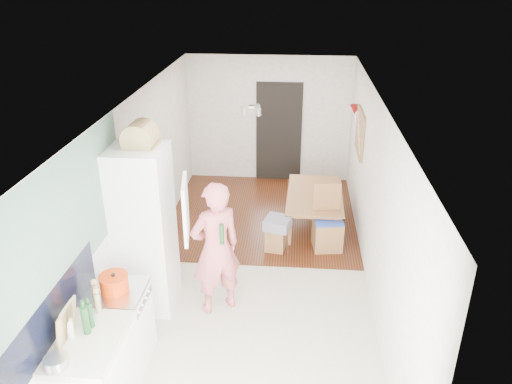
# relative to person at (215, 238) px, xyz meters

# --- Properties ---
(room_shell) EXTENTS (3.20, 7.00, 2.50)m
(room_shell) POSITION_rel_person_xyz_m (0.38, 0.81, 0.21)
(room_shell) COLOR white
(room_shell) RESTS_ON ground
(floor) EXTENTS (3.20, 7.00, 0.01)m
(floor) POSITION_rel_person_xyz_m (0.38, 0.81, -1.04)
(floor) COLOR beige
(floor) RESTS_ON ground
(wood_floor_overlay) EXTENTS (3.20, 3.30, 0.01)m
(wood_floor_overlay) POSITION_rel_person_xyz_m (0.38, 2.66, -1.04)
(wood_floor_overlay) COLOR #502B12
(wood_floor_overlay) RESTS_ON room_shell
(sage_wall_panel) EXTENTS (0.02, 3.00, 1.30)m
(sage_wall_panel) POSITION_rel_person_xyz_m (-1.21, -1.19, 0.81)
(sage_wall_panel) COLOR slate
(sage_wall_panel) RESTS_ON room_shell
(tile_splashback) EXTENTS (0.02, 1.90, 0.50)m
(tile_splashback) POSITION_rel_person_xyz_m (-1.20, -1.74, 0.11)
(tile_splashback) COLOR black
(tile_splashback) RESTS_ON room_shell
(doorway_recess) EXTENTS (0.90, 0.04, 2.00)m
(doorway_recess) POSITION_rel_person_xyz_m (0.58, 4.29, -0.04)
(doorway_recess) COLOR black
(doorway_recess) RESTS_ON room_shell
(base_cabinet) EXTENTS (0.60, 0.90, 0.86)m
(base_cabinet) POSITION_rel_person_xyz_m (-0.92, -1.74, -0.61)
(base_cabinet) COLOR white
(base_cabinet) RESTS_ON room_shell
(worktop) EXTENTS (0.62, 0.92, 0.06)m
(worktop) POSITION_rel_person_xyz_m (-0.92, -1.74, -0.15)
(worktop) COLOR beige
(worktop) RESTS_ON room_shell
(range_cooker) EXTENTS (0.60, 0.60, 0.88)m
(range_cooker) POSITION_rel_person_xyz_m (-0.92, -0.99, -0.60)
(range_cooker) COLOR white
(range_cooker) RESTS_ON room_shell
(cooker_top) EXTENTS (0.60, 0.60, 0.04)m
(cooker_top) POSITION_rel_person_xyz_m (-0.92, -0.99, -0.14)
(cooker_top) COLOR silver
(cooker_top) RESTS_ON room_shell
(fridge_housing) EXTENTS (0.66, 0.66, 2.15)m
(fridge_housing) POSITION_rel_person_xyz_m (-0.89, 0.03, 0.03)
(fridge_housing) COLOR white
(fridge_housing) RESTS_ON room_shell
(fridge_door) EXTENTS (0.14, 0.56, 0.70)m
(fridge_door) POSITION_rel_person_xyz_m (-0.28, -0.27, 0.51)
(fridge_door) COLOR white
(fridge_door) RESTS_ON room_shell
(fridge_interior) EXTENTS (0.02, 0.52, 0.66)m
(fridge_interior) POSITION_rel_person_xyz_m (-0.58, 0.03, 0.51)
(fridge_interior) COLOR white
(fridge_interior) RESTS_ON room_shell
(pinboard) EXTENTS (0.03, 0.90, 0.70)m
(pinboard) POSITION_rel_person_xyz_m (1.96, 2.71, 0.51)
(pinboard) COLOR tan
(pinboard) RESTS_ON room_shell
(pinboard_frame) EXTENTS (0.00, 0.94, 0.74)m
(pinboard_frame) POSITION_rel_person_xyz_m (1.95, 2.71, 0.51)
(pinboard_frame) COLOR #A36835
(pinboard_frame) RESTS_ON room_shell
(wall_sconce) EXTENTS (0.18, 0.18, 0.16)m
(wall_sconce) POSITION_rel_person_xyz_m (1.92, 3.36, 0.71)
(wall_sconce) COLOR maroon
(wall_sconce) RESTS_ON room_shell
(person) EXTENTS (0.91, 0.83, 2.08)m
(person) POSITION_rel_person_xyz_m (0.00, 0.00, 0.00)
(person) COLOR #D46669
(person) RESTS_ON floor
(dining_table) EXTENTS (0.80, 1.40, 0.49)m
(dining_table) POSITION_rel_person_xyz_m (1.30, 2.37, -0.80)
(dining_table) COLOR #A36835
(dining_table) RESTS_ON floor
(dining_chair) EXTENTS (0.48, 0.48, 1.01)m
(dining_chair) POSITION_rel_person_xyz_m (1.46, 1.62, -0.54)
(dining_chair) COLOR #A36835
(dining_chair) RESTS_ON floor
(stool) EXTENTS (0.33, 0.33, 0.38)m
(stool) POSITION_rel_person_xyz_m (0.67, 1.50, -0.85)
(stool) COLOR #A36835
(stool) RESTS_ON floor
(grey_drape) EXTENTS (0.45, 0.45, 0.17)m
(grey_drape) POSITION_rel_person_xyz_m (0.70, 1.51, -0.58)
(grey_drape) COLOR gray
(grey_drape) RESTS_ON stool
(bread_bin) EXTENTS (0.44, 0.42, 0.20)m
(bread_bin) POSITION_rel_person_xyz_m (-0.84, 0.12, 1.21)
(bread_bin) COLOR tan
(bread_bin) RESTS_ON fridge_housing
(red_casserole) EXTENTS (0.32, 0.32, 0.18)m
(red_casserole) POSITION_rel_person_xyz_m (-0.92, -0.97, -0.03)
(red_casserole) COLOR red
(red_casserole) RESTS_ON cooker_top
(steel_pan) EXTENTS (0.25, 0.25, 0.10)m
(steel_pan) POSITION_rel_person_xyz_m (-1.04, -2.09, -0.07)
(steel_pan) COLOR silver
(steel_pan) RESTS_ON worktop
(held_bottle) EXTENTS (0.06, 0.06, 0.26)m
(held_bottle) POSITION_rel_person_xyz_m (0.10, -0.15, 0.14)
(held_bottle) COLOR #1B421D
(held_bottle) RESTS_ON person
(bottle_a) EXTENTS (0.06, 0.06, 0.26)m
(bottle_a) POSITION_rel_person_xyz_m (-0.94, -1.55, 0.01)
(bottle_a) COLOR #1B421D
(bottle_a) RESTS_ON worktop
(bottle_b) EXTENTS (0.08, 0.08, 0.30)m
(bottle_b) POSITION_rel_person_xyz_m (-0.95, -1.65, 0.03)
(bottle_b) COLOR #1B421D
(bottle_b) RESTS_ON worktop
(bottle_c) EXTENTS (0.08, 0.08, 0.20)m
(bottle_c) POSITION_rel_person_xyz_m (-1.08, -1.72, -0.02)
(bottle_c) COLOR beige
(bottle_c) RESTS_ON worktop
(pepper_mill_front) EXTENTS (0.07, 0.07, 0.22)m
(pepper_mill_front) POSITION_rel_person_xyz_m (-0.96, -1.33, -0.01)
(pepper_mill_front) COLOR tan
(pepper_mill_front) RESTS_ON worktop
(pepper_mill_back) EXTENTS (0.06, 0.06, 0.22)m
(pepper_mill_back) POSITION_rel_person_xyz_m (-1.03, -1.21, -0.01)
(pepper_mill_back) COLOR tan
(pepper_mill_back) RESTS_ON worktop
(chopping_boards) EXTENTS (0.07, 0.28, 0.38)m
(chopping_boards) POSITION_rel_person_xyz_m (-1.07, -1.76, 0.07)
(chopping_boards) COLOR tan
(chopping_boards) RESTS_ON worktop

